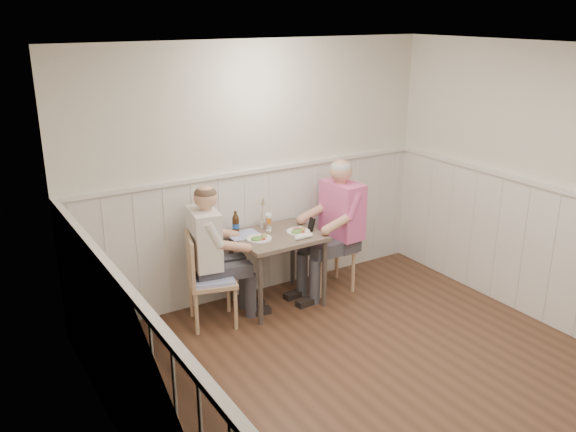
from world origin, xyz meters
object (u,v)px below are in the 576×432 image
object	(u,v)px
chair_right	(334,242)
man_in_pink	(338,236)
dining_table	(277,244)
grass_vase	(261,214)
diner_cream	(210,264)
chair_left	(206,277)
beer_bottle	(236,224)

from	to	relation	value
chair_right	man_in_pink	distance (m)	0.12
dining_table	grass_vase	bearing A→B (deg)	99.18
grass_vase	diner_cream	bearing A→B (deg)	-163.63
dining_table	chair_right	bearing A→B (deg)	1.94
dining_table	man_in_pink	size ratio (longest dim) A/B	0.57
chair_left	beer_bottle	size ratio (longest dim) A/B	3.70
chair_right	grass_vase	xyz separation A→B (m)	(-0.76, 0.23, 0.38)
dining_table	beer_bottle	bearing A→B (deg)	149.59
chair_left	beer_bottle	xyz separation A→B (m)	(0.44, 0.23, 0.37)
man_in_pink	grass_vase	size ratio (longest dim) A/B	4.38
dining_table	grass_vase	distance (m)	0.36
man_in_pink	diner_cream	world-z (taller)	man_in_pink
man_in_pink	diner_cream	bearing A→B (deg)	175.60
chair_left	diner_cream	bearing A→B (deg)	43.00
chair_right	grass_vase	bearing A→B (deg)	163.41
diner_cream	grass_vase	xyz separation A→B (m)	(0.67, 0.20, 0.32)
chair_right	chair_left	distance (m)	1.51
chair_left	grass_vase	world-z (taller)	grass_vase
man_in_pink	beer_bottle	xyz separation A→B (m)	(-1.06, 0.27, 0.25)
chair_right	beer_bottle	size ratio (longest dim) A/B	3.92
diner_cream	chair_left	bearing A→B (deg)	-137.00
dining_table	grass_vase	world-z (taller)	grass_vase
dining_table	chair_left	world-z (taller)	chair_left
diner_cream	grass_vase	world-z (taller)	diner_cream
chair_right	chair_left	size ratio (longest dim) A/B	1.06
dining_table	diner_cream	distance (m)	0.72
chair_right	man_in_pink	bearing A→B (deg)	-98.54
chair_right	man_in_pink	xyz separation A→B (m)	(-0.01, -0.08, 0.09)
man_in_pink	chair_left	bearing A→B (deg)	178.51
chair_right	beer_bottle	xyz separation A→B (m)	(-1.07, 0.18, 0.34)
grass_vase	chair_left	bearing A→B (deg)	-160.30
chair_right	beer_bottle	world-z (taller)	beer_bottle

